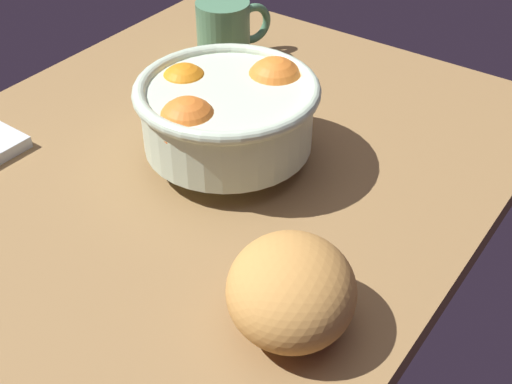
% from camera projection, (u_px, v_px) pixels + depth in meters
% --- Properties ---
extents(ground_plane, '(0.79, 0.67, 0.03)m').
position_uv_depth(ground_plane, '(211.00, 161.00, 0.86)').
color(ground_plane, olive).
extents(fruit_bowl, '(0.22, 0.22, 0.12)m').
position_uv_depth(fruit_bowl, '(228.00, 110.00, 0.79)').
color(fruit_bowl, silver).
rests_on(fruit_bowl, ground).
extents(bread_loaf, '(0.17, 0.17, 0.08)m').
position_uv_depth(bread_loaf, '(291.00, 290.00, 0.60)').
color(bread_loaf, '#C68C44').
rests_on(bread_loaf, ground).
extents(mug, '(0.12, 0.08, 0.09)m').
position_uv_depth(mug, '(226.00, 31.00, 1.02)').
color(mug, '#518661').
rests_on(mug, ground).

